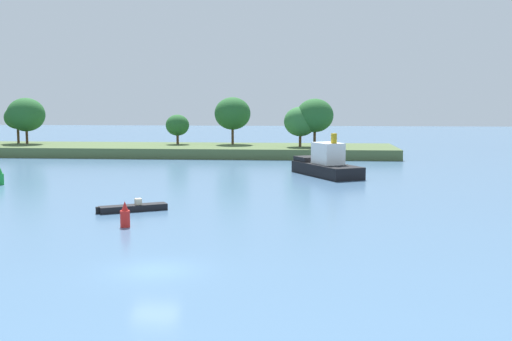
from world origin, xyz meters
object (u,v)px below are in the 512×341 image
at_px(small_motorboat, 133,208).
at_px(channel_buoy_red, 125,216).
at_px(tugboat, 326,165).
at_px(channel_buoy_green, 1,177).
at_px(fishing_skiff, 316,167).

height_order(small_motorboat, channel_buoy_red, channel_buoy_red).
height_order(tugboat, channel_buoy_green, tugboat).
xyz_separation_m(tugboat, small_motorboat, (-16.52, -26.12, -1.08)).
bearing_deg(fishing_skiff, small_motorboat, -114.76).
distance_m(fishing_skiff, small_motorboat, 36.68).
bearing_deg(tugboat, small_motorboat, -122.32).
height_order(tugboat, channel_buoy_red, tugboat).
bearing_deg(channel_buoy_red, tugboat, 64.81).
relative_size(tugboat, small_motorboat, 2.15).
bearing_deg(small_motorboat, channel_buoy_red, -78.79).
xyz_separation_m(small_motorboat, channel_buoy_green, (-19.00, 14.72, 0.52)).
bearing_deg(channel_buoy_red, small_motorboat, 101.21).
bearing_deg(channel_buoy_red, channel_buoy_green, 133.89).
xyz_separation_m(tugboat, channel_buoy_red, (-15.27, -32.46, -0.56)).
height_order(fishing_skiff, small_motorboat, fishing_skiff).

